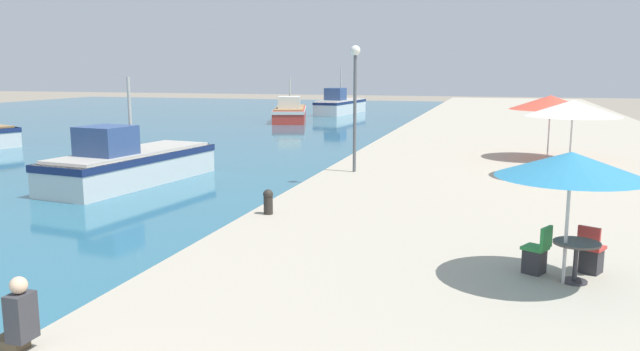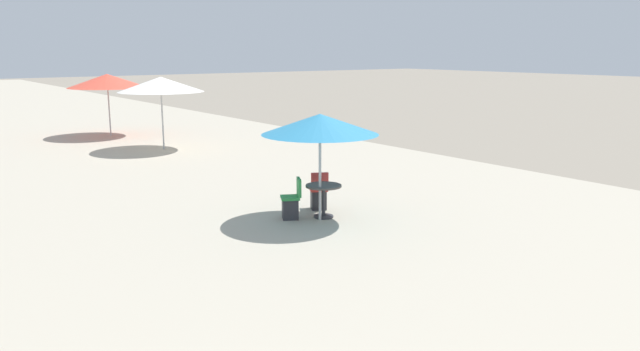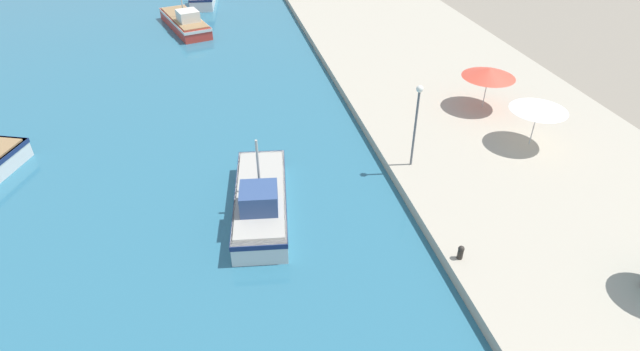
# 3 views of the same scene
# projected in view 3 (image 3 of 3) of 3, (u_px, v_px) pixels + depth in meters

# --- Properties ---
(quay_promenade) EXTENTS (16.00, 90.00, 0.60)m
(quay_promenade) POSITION_uv_depth(u_px,v_px,m) (409.00, 46.00, 42.78)
(quay_promenade) COLOR #B2A893
(quay_promenade) RESTS_ON ground_plane
(fishing_boat_near) EXTENTS (3.43, 7.80, 4.01)m
(fishing_boat_near) POSITION_uv_depth(u_px,v_px,m) (261.00, 200.00, 23.76)
(fishing_boat_near) COLOR silver
(fishing_boat_near) RESTS_ON water_basin
(fishing_boat_far) EXTENTS (4.93, 9.07, 3.67)m
(fishing_boat_far) POSITION_uv_depth(u_px,v_px,m) (185.00, 21.00, 46.85)
(fishing_boat_far) COLOR red
(fishing_boat_far) RESTS_ON water_basin
(cafe_umbrella_white) EXTENTS (3.14, 3.14, 2.70)m
(cafe_umbrella_white) POSITION_uv_depth(u_px,v_px,m) (539.00, 106.00, 27.18)
(cafe_umbrella_white) COLOR #B7B7B7
(cafe_umbrella_white) RESTS_ON quay_promenade
(cafe_umbrella_striped) EXTENTS (3.32, 3.32, 2.66)m
(cafe_umbrella_striped) POSITION_uv_depth(u_px,v_px,m) (489.00, 73.00, 31.11)
(cafe_umbrella_striped) COLOR #B7B7B7
(cafe_umbrella_striped) RESTS_ON quay_promenade
(mooring_bollard) EXTENTS (0.26, 0.26, 0.65)m
(mooring_bollard) POSITION_uv_depth(u_px,v_px,m) (461.00, 252.00, 20.61)
(mooring_bollard) COLOR #2D2823
(mooring_bollard) RESTS_ON quay_promenade
(lamppost) EXTENTS (0.36, 0.36, 4.56)m
(lamppost) POSITION_uv_depth(u_px,v_px,m) (417.00, 113.00, 25.02)
(lamppost) COLOR #565B60
(lamppost) RESTS_ON quay_promenade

